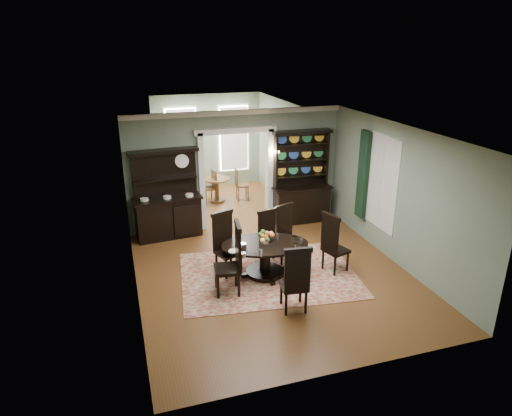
{
  "coord_description": "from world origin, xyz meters",
  "views": [
    {
      "loc": [
        -2.86,
        -7.84,
        4.65
      ],
      "look_at": [
        -0.22,
        0.6,
        1.33
      ],
      "focal_mm": 32.0,
      "sensor_mm": 36.0,
      "label": 1
    }
  ],
  "objects_px": {
    "dining_table": "(265,253)",
    "parlor_table": "(217,186)",
    "welsh_dresser": "(301,189)",
    "sideboard": "(167,207)"
  },
  "relations": [
    {
      "from": "dining_table",
      "to": "parlor_table",
      "type": "bearing_deg",
      "value": 99.86
    },
    {
      "from": "parlor_table",
      "to": "dining_table",
      "type": "bearing_deg",
      "value": -90.72
    },
    {
      "from": "dining_table",
      "to": "welsh_dresser",
      "type": "distance_m",
      "value": 3.2
    },
    {
      "from": "welsh_dresser",
      "to": "parlor_table",
      "type": "distance_m",
      "value": 2.82
    },
    {
      "from": "dining_table",
      "to": "sideboard",
      "type": "xyz_separation_m",
      "value": [
        -1.65,
        2.59,
        0.27
      ]
    },
    {
      "from": "sideboard",
      "to": "welsh_dresser",
      "type": "relative_size",
      "value": 0.89
    },
    {
      "from": "parlor_table",
      "to": "welsh_dresser",
      "type": "bearing_deg",
      "value": -49.89
    },
    {
      "from": "sideboard",
      "to": "parlor_table",
      "type": "height_order",
      "value": "sideboard"
    },
    {
      "from": "dining_table",
      "to": "parlor_table",
      "type": "xyz_separation_m",
      "value": [
        0.06,
        4.71,
        -0.01
      ]
    },
    {
      "from": "welsh_dresser",
      "to": "parlor_table",
      "type": "relative_size",
      "value": 3.09
    }
  ]
}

